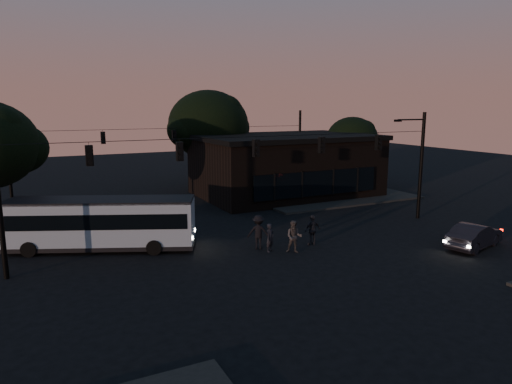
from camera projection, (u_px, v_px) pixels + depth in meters
name	position (u px, v px, depth m)	size (l,w,h in m)	color
ground	(291.00, 262.00, 23.45)	(120.00, 120.00, 0.00)	black
sidewalk_far_right	(325.00, 195.00, 41.03)	(14.00, 10.00, 0.15)	black
building	(285.00, 165.00, 40.95)	(15.40, 10.41, 5.40)	black
tree_behind	(209.00, 124.00, 43.38)	(7.60, 7.60, 9.43)	black
tree_right	(352.00, 139.00, 46.35)	(5.20, 5.20, 6.86)	black
signal_rig_near	(256.00, 167.00, 26.13)	(26.24, 0.30, 7.50)	black
signal_rig_far	(175.00, 149.00, 40.22)	(26.24, 0.30, 7.50)	black
bus	(101.00, 221.00, 25.23)	(10.31, 6.29, 2.88)	#90A3B7
car	(475.00, 236.00, 25.72)	(1.48, 4.25, 1.40)	black
pedestrian_a	(270.00, 238.00, 25.03)	(0.57, 0.38, 1.57)	black
pedestrian_b	(294.00, 237.00, 24.83)	(0.87, 0.68, 1.79)	#3D3838
pedestrian_c	(312.00, 230.00, 26.23)	(1.04, 0.43, 1.77)	black
pedestrian_d	(259.00, 232.00, 25.53)	(1.24, 0.71, 1.92)	black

